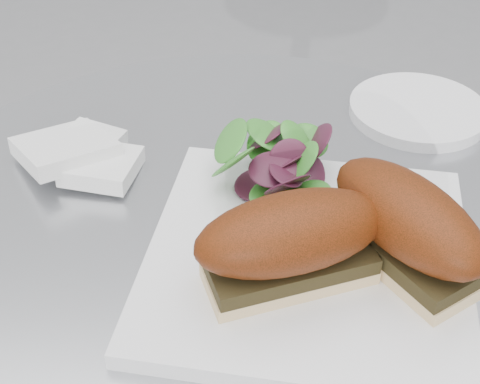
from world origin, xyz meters
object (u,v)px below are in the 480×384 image
object	(u,v)px
plate	(307,257)
saucer	(418,110)
sandwich_left	(291,241)
sandwich_right	(406,224)

from	to	relation	value
plate	saucer	xyz separation A→B (m)	(0.14, 0.25, -0.00)
sandwich_left	sandwich_right	world-z (taller)	same
plate	sandwich_right	xyz separation A→B (m)	(0.07, -0.01, 0.05)
sandwich_left	saucer	distance (m)	0.33
plate	saucer	bearing A→B (deg)	59.96
plate	sandwich_left	distance (m)	0.06
sandwich_left	sandwich_right	xyz separation A→B (m)	(0.09, 0.02, -0.00)
sandwich_right	saucer	size ratio (longest dim) A/B	1.06
plate	saucer	world-z (taller)	plate
sandwich_left	sandwich_right	size ratio (longest dim) A/B	1.02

